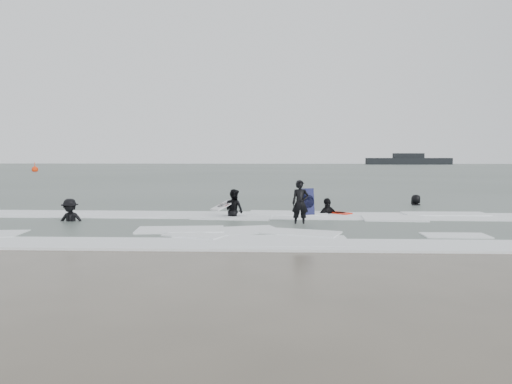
# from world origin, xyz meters

# --- Properties ---
(ground) EXTENTS (320.00, 320.00, 0.00)m
(ground) POSITION_xyz_m (0.00, 0.00, 0.00)
(ground) COLOR brown
(ground) RESTS_ON ground
(sea) EXTENTS (320.00, 320.00, 0.00)m
(sea) POSITION_xyz_m (0.00, 80.00, 0.06)
(sea) COLOR #47544C
(sea) RESTS_ON ground
(surfer_centre) EXTENTS (0.65, 0.46, 1.66)m
(surfer_centre) POSITION_xyz_m (1.67, 3.56, 0.00)
(surfer_centre) COLOR black
(surfer_centre) RESTS_ON ground
(surfer_wading) EXTENTS (1.06, 1.05, 1.73)m
(surfer_wading) POSITION_xyz_m (-0.91, 5.48, 0.00)
(surfer_wading) COLOR black
(surfer_wading) RESTS_ON ground
(surfer_breaker) EXTENTS (1.15, 0.68, 1.76)m
(surfer_breaker) POSITION_xyz_m (-6.87, 3.78, 0.00)
(surfer_breaker) COLOR black
(surfer_breaker) RESTS_ON ground
(surfer_right_near) EXTENTS (1.17, 1.01, 1.89)m
(surfer_right_near) POSITION_xyz_m (2.92, 6.76, 0.00)
(surfer_right_near) COLOR black
(surfer_right_near) RESTS_ON ground
(surfer_right_far) EXTENTS (1.01, 0.95, 1.74)m
(surfer_right_far) POSITION_xyz_m (7.64, 10.94, 0.00)
(surfer_right_far) COLOR black
(surfer_right_far) RESTS_ON ground
(surf_foam) EXTENTS (30.03, 9.06, 0.09)m
(surf_foam) POSITION_xyz_m (0.00, 3.70, 0.04)
(surf_foam) COLOR white
(surf_foam) RESTS_ON ground
(bodyboards) EXTENTS (5.74, 3.68, 1.25)m
(bodyboards) POSITION_xyz_m (1.34, 5.26, 0.50)
(bodyboards) COLOR #0D103F
(bodyboards) RESTS_ON ground
(buoy) EXTENTS (1.00, 1.00, 1.65)m
(buoy) POSITION_xyz_m (-39.70, 64.91, 0.42)
(buoy) COLOR #F3340A
(buoy) RESTS_ON ground
(vessel_horizon) EXTENTS (26.08, 4.66, 3.54)m
(vessel_horizon) POSITION_xyz_m (39.87, 145.71, 1.32)
(vessel_horizon) COLOR black
(vessel_horizon) RESTS_ON ground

